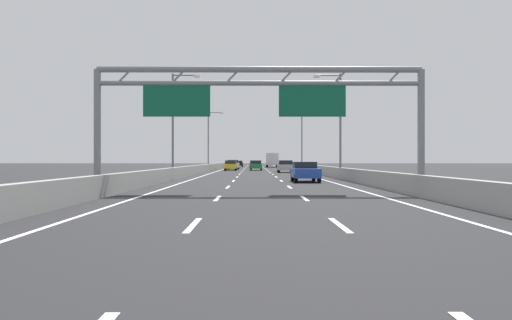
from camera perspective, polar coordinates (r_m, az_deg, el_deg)
ground_plane at (r=100.62m, az=-0.13°, el=-0.87°), size 260.00×260.00×0.00m
lane_dash_left_1 at (r=13.29m, az=-6.72°, el=-6.91°), size 0.16×3.00×0.01m
lane_dash_left_2 at (r=22.21m, az=-4.12°, el=-4.10°), size 0.16×3.00×0.01m
lane_dash_left_3 at (r=31.18m, az=-3.02°, el=-2.91°), size 0.16×3.00×0.01m
lane_dash_left_4 at (r=40.17m, az=-2.42°, el=-2.25°), size 0.16×3.00×0.01m
lane_dash_left_5 at (r=49.15m, az=-2.03°, el=-1.82°), size 0.16×3.00×0.01m
lane_dash_left_6 at (r=58.15m, az=-1.77°, el=-1.53°), size 0.16×3.00×0.01m
lane_dash_left_7 at (r=67.14m, az=-1.57°, el=-1.32°), size 0.16×3.00×0.01m
lane_dash_left_8 at (r=76.14m, az=-1.42°, el=-1.16°), size 0.16×3.00×0.01m
lane_dash_left_9 at (r=85.13m, az=-1.31°, el=-1.03°), size 0.16×3.00×0.01m
lane_dash_left_10 at (r=94.13m, az=-1.21°, el=-0.93°), size 0.16×3.00×0.01m
lane_dash_left_11 at (r=103.13m, az=-1.13°, el=-0.84°), size 0.16×3.00×0.01m
lane_dash_left_12 at (r=112.13m, az=-1.07°, el=-0.77°), size 0.16×3.00×0.01m
lane_dash_left_13 at (r=121.13m, az=-1.01°, el=-0.71°), size 0.16×3.00×0.01m
lane_dash_left_14 at (r=130.12m, az=-0.96°, el=-0.66°), size 0.16×3.00×0.01m
lane_dash_left_15 at (r=139.12m, az=-0.92°, el=-0.61°), size 0.16×3.00×0.01m
lane_dash_left_16 at (r=148.12m, az=-0.88°, el=-0.57°), size 0.16×3.00×0.01m
lane_dash_left_17 at (r=157.12m, az=-0.85°, el=-0.54°), size 0.16×3.00×0.01m
lane_dash_right_1 at (r=13.37m, az=8.91°, el=-6.86°), size 0.16×3.00×0.01m
lane_dash_right_2 at (r=22.27m, az=5.18°, el=-4.09°), size 0.16×3.00×0.01m
lane_dash_right_3 at (r=31.22m, az=3.60°, el=-2.90°), size 0.16×3.00×0.01m
lane_dash_right_4 at (r=40.19m, az=2.72°, el=-2.24°), size 0.16×3.00×0.01m
lane_dash_right_5 at (r=49.18m, az=2.17°, el=-1.82°), size 0.16×3.00×0.01m
lane_dash_right_6 at (r=58.17m, az=1.78°, el=-1.53°), size 0.16×3.00×0.01m
lane_dash_right_7 at (r=67.16m, az=1.50°, el=-1.32°), size 0.16×3.00×0.01m
lane_dash_right_8 at (r=76.15m, az=1.29°, el=-1.16°), size 0.16×3.00×0.01m
lane_dash_right_9 at (r=85.15m, az=1.12°, el=-1.03°), size 0.16×3.00×0.01m
lane_dash_right_10 at (r=94.14m, az=0.98°, el=-0.93°), size 0.16×3.00×0.01m
lane_dash_right_11 at (r=103.14m, az=0.87°, el=-0.84°), size 0.16×3.00×0.01m
lane_dash_right_12 at (r=112.14m, az=0.77°, el=-0.77°), size 0.16×3.00×0.01m
lane_dash_right_13 at (r=121.14m, az=0.69°, el=-0.71°), size 0.16×3.00×0.01m
lane_dash_right_14 at (r=130.13m, az=0.62°, el=-0.66°), size 0.16×3.00×0.01m
lane_dash_right_15 at (r=139.13m, az=0.56°, el=-0.61°), size 0.16×3.00×0.01m
lane_dash_right_16 at (r=148.13m, az=0.51°, el=-0.57°), size 0.16×3.00×0.01m
lane_dash_right_17 at (r=157.13m, az=0.46°, el=-0.54°), size 0.16×3.00×0.01m
edge_line_left at (r=88.76m, az=-3.49°, el=-0.99°), size 0.16×176.00×0.01m
edge_line_right at (r=88.80m, az=3.29°, el=-0.99°), size 0.16×176.00×0.01m
barrier_left at (r=110.81m, az=-3.71°, el=-0.54°), size 0.45×220.00×0.95m
barrier_right at (r=110.85m, az=3.42°, el=-0.54°), size 0.45×220.00×0.95m
sign_gantry at (r=27.33m, az=0.01°, el=6.81°), size 16.84×0.36×6.36m
streetlamp_left_mid at (r=49.65m, az=-8.60°, el=4.42°), size 2.58×0.28×9.50m
streetlamp_right_mid at (r=49.75m, az=8.72°, el=4.41°), size 2.58×0.28×9.50m
streetlamp_left_far at (r=88.12m, az=-4.96°, el=2.51°), size 2.58×0.28×9.50m
streetlamp_right_far at (r=88.18m, az=4.76°, el=2.51°), size 2.58×0.28×9.50m
yellow_car at (r=78.53m, az=-2.72°, el=-0.57°), size 1.78×4.26×1.49m
green_car at (r=79.44m, az=0.01°, el=-0.57°), size 1.71×4.43×1.48m
silver_car at (r=66.26m, az=3.13°, el=-0.68°), size 1.84×4.22×1.52m
blue_car at (r=38.87m, az=5.26°, el=-1.22°), size 1.83×4.47×1.45m
black_car at (r=116.34m, az=-1.86°, el=-0.39°), size 1.82×4.28×1.38m
white_car at (r=87.98m, az=-2.42°, el=-0.49°), size 1.86×4.25×1.54m
red_car at (r=98.84m, az=-0.17°, el=-0.45°), size 1.79×4.69×1.45m
box_truck at (r=113.43m, az=1.73°, el=0.07°), size 2.39×8.85×2.94m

